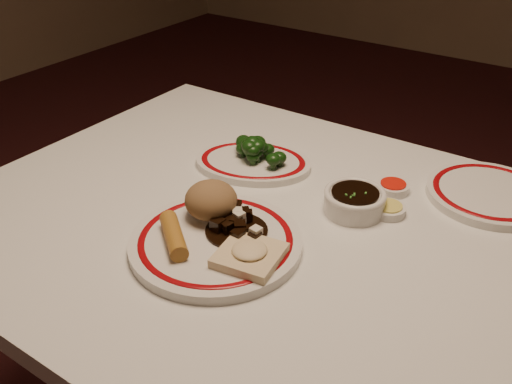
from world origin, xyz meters
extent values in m
cube|color=white|center=(0.00, 0.00, 0.73)|extent=(1.20, 0.90, 0.04)
cylinder|color=black|center=(-0.54, 0.39, 0.35)|extent=(0.06, 0.06, 0.71)
cylinder|color=silver|center=(-0.05, -0.12, 0.76)|extent=(0.37, 0.37, 0.02)
torus|color=maroon|center=(-0.05, -0.12, 0.77)|extent=(0.32, 0.32, 0.00)
ellipsoid|color=olive|center=(-0.10, -0.07, 0.80)|extent=(0.09, 0.09, 0.07)
cylinder|color=#B0792B|center=(-0.10, -0.17, 0.78)|extent=(0.11, 0.09, 0.03)
cube|color=beige|center=(0.03, -0.13, 0.78)|extent=(0.11, 0.11, 0.02)
ellipsoid|color=beige|center=(0.03, -0.13, 0.79)|extent=(0.06, 0.06, 0.02)
cylinder|color=black|center=(-0.03, -0.08, 0.77)|extent=(0.11, 0.11, 0.00)
cube|color=black|center=(-0.04, -0.08, 0.78)|extent=(0.03, 0.03, 0.02)
cube|color=black|center=(-0.04, -0.05, 0.78)|extent=(0.03, 0.03, 0.02)
cube|color=black|center=(-0.04, -0.09, 0.78)|extent=(0.02, 0.02, 0.02)
cube|color=black|center=(-0.04, -0.10, 0.78)|extent=(0.02, 0.02, 0.02)
cube|color=black|center=(-0.06, -0.10, 0.78)|extent=(0.02, 0.02, 0.02)
cube|color=black|center=(-0.07, -0.07, 0.79)|extent=(0.02, 0.02, 0.02)
cube|color=black|center=(0.01, -0.09, 0.78)|extent=(0.02, 0.02, 0.02)
cube|color=black|center=(-0.02, -0.09, 0.78)|extent=(0.03, 0.03, 0.02)
cube|color=black|center=(-0.03, -0.08, 0.78)|extent=(0.02, 0.02, 0.01)
cube|color=black|center=(-0.01, -0.09, 0.78)|extent=(0.02, 0.02, 0.02)
cube|color=black|center=(-0.06, -0.05, 0.79)|extent=(0.03, 0.03, 0.02)
cube|color=black|center=(-0.04, -0.08, 0.78)|extent=(0.03, 0.03, 0.02)
cube|color=black|center=(-0.03, -0.05, 0.78)|extent=(0.03, 0.03, 0.02)
cube|color=black|center=(-0.01, -0.10, 0.78)|extent=(0.02, 0.02, 0.02)
cube|color=black|center=(-0.03, -0.08, 0.78)|extent=(0.02, 0.02, 0.02)
cube|color=beige|center=(-0.05, -0.06, 0.79)|extent=(0.02, 0.02, 0.01)
cube|color=beige|center=(-0.04, -0.07, 0.78)|extent=(0.02, 0.02, 0.01)
cube|color=beige|center=(0.01, -0.08, 0.79)|extent=(0.02, 0.02, 0.01)
cube|color=beige|center=(-0.04, -0.07, 0.79)|extent=(0.02, 0.02, 0.01)
torus|color=maroon|center=(-0.16, 0.15, 0.77)|extent=(0.28, 0.28, 0.00)
cylinder|color=#23471C|center=(-0.16, 0.15, 0.77)|extent=(0.01, 0.01, 0.01)
ellipsoid|color=#12380E|center=(-0.16, 0.15, 0.79)|extent=(0.03, 0.03, 0.02)
cylinder|color=#23471C|center=(-0.18, 0.17, 0.77)|extent=(0.01, 0.01, 0.02)
ellipsoid|color=#12380E|center=(-0.18, 0.17, 0.79)|extent=(0.04, 0.04, 0.03)
cylinder|color=#23471C|center=(-0.16, 0.16, 0.77)|extent=(0.01, 0.01, 0.01)
ellipsoid|color=#12380E|center=(-0.16, 0.16, 0.79)|extent=(0.04, 0.04, 0.03)
cylinder|color=#23471C|center=(-0.15, 0.14, 0.77)|extent=(0.01, 0.01, 0.01)
ellipsoid|color=#12380E|center=(-0.15, 0.14, 0.78)|extent=(0.03, 0.03, 0.02)
cylinder|color=#23471C|center=(-0.19, 0.17, 0.77)|extent=(0.01, 0.01, 0.02)
ellipsoid|color=#12380E|center=(-0.19, 0.17, 0.79)|extent=(0.04, 0.04, 0.03)
cylinder|color=#23471C|center=(-0.20, 0.18, 0.77)|extent=(0.01, 0.01, 0.01)
ellipsoid|color=#12380E|center=(-0.20, 0.18, 0.79)|extent=(0.03, 0.03, 0.03)
cylinder|color=#23471C|center=(-0.17, 0.16, 0.77)|extent=(0.01, 0.01, 0.01)
ellipsoid|color=#12380E|center=(-0.17, 0.16, 0.79)|extent=(0.03, 0.03, 0.02)
cylinder|color=#23471C|center=(-0.10, 0.16, 0.77)|extent=(0.01, 0.01, 0.01)
ellipsoid|color=#12380E|center=(-0.10, 0.16, 0.78)|extent=(0.03, 0.03, 0.03)
cylinder|color=#23471C|center=(-0.10, 0.14, 0.77)|extent=(0.01, 0.01, 0.01)
ellipsoid|color=#12380E|center=(-0.10, 0.14, 0.79)|extent=(0.03, 0.03, 0.02)
cylinder|color=#23471C|center=(-0.15, 0.15, 0.77)|extent=(0.01, 0.01, 0.01)
ellipsoid|color=#12380E|center=(-0.15, 0.15, 0.79)|extent=(0.03, 0.03, 0.02)
cylinder|color=#23471C|center=(-0.15, 0.15, 0.77)|extent=(0.01, 0.01, 0.01)
ellipsoid|color=#12380E|center=(-0.15, 0.15, 0.79)|extent=(0.03, 0.03, 0.02)
cylinder|color=#23471C|center=(-0.19, 0.17, 0.77)|extent=(0.01, 0.01, 0.01)
ellipsoid|color=#12380E|center=(-0.19, 0.17, 0.79)|extent=(0.04, 0.04, 0.03)
cylinder|color=#23471C|center=(-0.16, 0.15, 0.77)|extent=(0.01, 0.01, 0.01)
ellipsoid|color=#12380E|center=(-0.16, 0.15, 0.79)|extent=(0.03, 0.03, 0.02)
cylinder|color=#23471C|center=(-0.14, 0.18, 0.77)|extent=(0.01, 0.01, 0.01)
ellipsoid|color=#12380E|center=(-0.14, 0.18, 0.78)|extent=(0.03, 0.03, 0.02)
cylinder|color=#23471C|center=(-0.18, 0.16, 0.77)|extent=(0.01, 0.01, 0.01)
ellipsoid|color=#12380E|center=(-0.18, 0.16, 0.79)|extent=(0.04, 0.04, 0.03)
cylinder|color=#23471C|center=(-0.19, 0.15, 0.77)|extent=(0.01, 0.01, 0.01)
ellipsoid|color=#12380E|center=(-0.19, 0.15, 0.78)|extent=(0.03, 0.03, 0.03)
cylinder|color=#23471C|center=(-0.16, 0.16, 0.77)|extent=(0.01, 0.01, 0.01)
ellipsoid|color=#12380E|center=(-0.16, 0.16, 0.78)|extent=(0.03, 0.03, 0.02)
cylinder|color=#23471C|center=(-0.17, 0.19, 0.77)|extent=(0.01, 0.01, 0.01)
ellipsoid|color=#12380E|center=(-0.17, 0.19, 0.79)|extent=(0.04, 0.04, 0.03)
ellipsoid|color=#12380E|center=(-0.15, 0.16, 0.80)|extent=(0.03, 0.03, 0.03)
ellipsoid|color=#12380E|center=(-0.15, 0.17, 0.79)|extent=(0.03, 0.03, 0.02)
ellipsoid|color=#12380E|center=(-0.16, 0.16, 0.80)|extent=(0.04, 0.04, 0.03)
ellipsoid|color=#12380E|center=(-0.16, 0.14, 0.80)|extent=(0.03, 0.03, 0.02)
ellipsoid|color=#12380E|center=(-0.15, 0.15, 0.80)|extent=(0.03, 0.03, 0.03)
ellipsoid|color=#12380E|center=(-0.15, 0.14, 0.80)|extent=(0.03, 0.03, 0.02)
ellipsoid|color=#12380E|center=(-0.16, 0.14, 0.80)|extent=(0.03, 0.03, 0.03)
ellipsoid|color=#12380E|center=(-0.17, 0.16, 0.80)|extent=(0.03, 0.03, 0.03)
cylinder|color=silver|center=(0.09, 0.12, 0.77)|extent=(0.11, 0.11, 0.04)
cylinder|color=black|center=(0.09, 0.12, 0.79)|extent=(0.09, 0.09, 0.00)
cylinder|color=silver|center=(0.13, 0.22, 0.76)|extent=(0.06, 0.06, 0.02)
cylinder|color=red|center=(0.13, 0.22, 0.77)|extent=(0.05, 0.05, 0.00)
cylinder|color=silver|center=(0.15, 0.14, 0.76)|extent=(0.06, 0.06, 0.02)
cylinder|color=#D7CA58|center=(0.15, 0.14, 0.77)|extent=(0.05, 0.05, 0.00)
cylinder|color=silver|center=(0.29, 0.31, 0.76)|extent=(0.28, 0.28, 0.02)
torus|color=maroon|center=(0.29, 0.31, 0.77)|extent=(0.24, 0.24, 0.00)
camera|label=1|loc=(0.45, -0.72, 1.33)|focal=40.00mm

